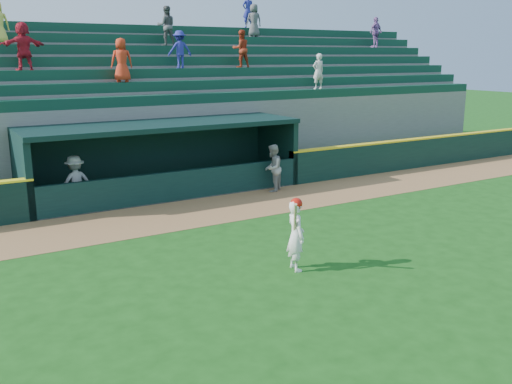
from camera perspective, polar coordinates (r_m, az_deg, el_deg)
ground at (r=13.54m, az=3.53°, el=-6.72°), size 120.00×120.00×0.00m
warning_track at (r=17.59m, az=-5.57°, el=-1.95°), size 40.00×3.00×0.01m
field_wall_right at (r=26.18m, az=17.66°, el=3.92°), size 15.50×0.30×1.20m
wall_stripe_right at (r=26.09m, az=17.76°, el=5.28°), size 15.50×0.32×0.06m
dugout_player_front at (r=19.98m, az=1.68°, el=2.41°), size 1.02×1.00×1.66m
dugout_player_inside at (r=18.60m, az=-17.59°, el=0.95°), size 1.15×0.75×1.67m
dugout at (r=20.09m, az=-9.51°, el=3.82°), size 9.40×2.80×2.46m
stands at (r=24.22m, az=-13.69°, el=7.75°), size 34.50×6.25×7.58m
batter_at_plate at (r=12.65m, az=4.00°, el=-4.19°), size 0.58×0.76×1.67m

